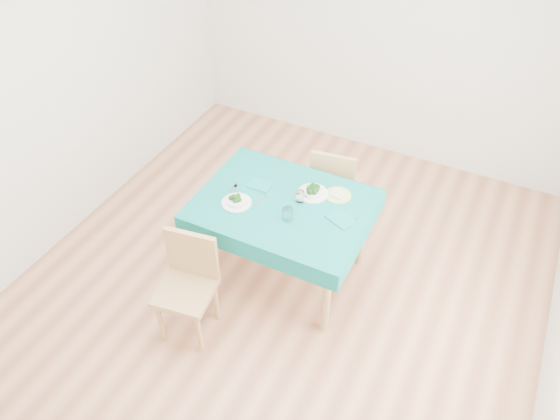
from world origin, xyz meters
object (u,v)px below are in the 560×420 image
at_px(chair_far, 336,179).
at_px(bowl_near, 236,200).
at_px(chair_near, 184,287).
at_px(table, 283,239).
at_px(bowl_far, 313,190).
at_px(side_plate, 338,195).

height_order(chair_far, bowl_near, chair_far).
bearing_deg(chair_near, table, 57.83).
bearing_deg(chair_near, bowl_near, 76.99).
bearing_deg(table, chair_near, -113.56).
relative_size(bowl_near, bowl_far, 0.95).
relative_size(chair_far, bowl_far, 3.99).
height_order(chair_near, side_plate, chair_near).
relative_size(chair_near, chair_far, 1.01).
distance_m(table, bowl_far, 0.48).
relative_size(chair_near, side_plate, 4.73).
bearing_deg(chair_far, side_plate, 103.93).
xyz_separation_m(chair_near, bowl_far, (0.52, 1.03, 0.31)).
bearing_deg(bowl_near, bowl_far, 37.43).
bearing_deg(side_plate, table, -141.62).
height_order(table, chair_near, chair_near).
height_order(chair_near, bowl_far, chair_near).
distance_m(chair_far, bowl_far, 0.67).
relative_size(table, chair_far, 1.36).
bearing_deg(table, bowl_near, -153.02).
relative_size(chair_far, bowl_near, 4.21).
height_order(chair_far, bowl_far, chair_far).
xyz_separation_m(chair_far, side_plate, (0.21, -0.52, 0.29)).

